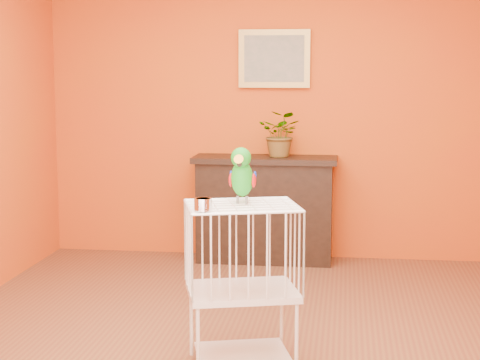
# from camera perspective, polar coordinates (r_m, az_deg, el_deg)

# --- Properties ---
(ground) EXTENTS (4.50, 4.50, 0.00)m
(ground) POSITION_cam_1_polar(r_m,az_deg,el_deg) (5.10, 0.06, -11.21)
(ground) COLOR brown
(ground) RESTS_ON ground
(room_shell) EXTENTS (4.50, 4.50, 4.50)m
(room_shell) POSITION_cam_1_polar(r_m,az_deg,el_deg) (4.81, 0.06, 6.89)
(room_shell) COLOR #C54112
(room_shell) RESTS_ON ground
(console_cabinet) EXTENTS (1.23, 0.44, 0.91)m
(console_cabinet) POSITION_cam_1_polar(r_m,az_deg,el_deg) (6.95, 1.76, -2.08)
(console_cabinet) COLOR black
(console_cabinet) RESTS_ON ground
(potted_plant) EXTENTS (0.45, 0.48, 0.31)m
(potted_plant) POSITION_cam_1_polar(r_m,az_deg,el_deg) (6.85, 2.95, 2.92)
(potted_plant) COLOR #26722D
(potted_plant) RESTS_ON console_cabinet
(framed_picture) EXTENTS (0.62, 0.04, 0.50)m
(framed_picture) POSITION_cam_1_polar(r_m,az_deg,el_deg) (7.02, 2.45, 8.62)
(framed_picture) COLOR #AB873D
(framed_picture) RESTS_ON room_shell
(birdcage) EXTENTS (0.70, 0.61, 0.93)m
(birdcage) POSITION_cam_1_polar(r_m,az_deg,el_deg) (4.52, 0.15, -7.34)
(birdcage) COLOR silver
(birdcage) RESTS_ON ground
(feed_cup) EXTENTS (0.09, 0.09, 0.07)m
(feed_cup) POSITION_cam_1_polar(r_m,az_deg,el_deg) (4.22, -2.64, -1.75)
(feed_cup) COLOR silver
(feed_cup) RESTS_ON birdcage
(parrot) EXTENTS (0.16, 0.28, 0.32)m
(parrot) POSITION_cam_1_polar(r_m,az_deg,el_deg) (4.44, 0.15, 0.38)
(parrot) COLOR #59544C
(parrot) RESTS_ON birdcage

